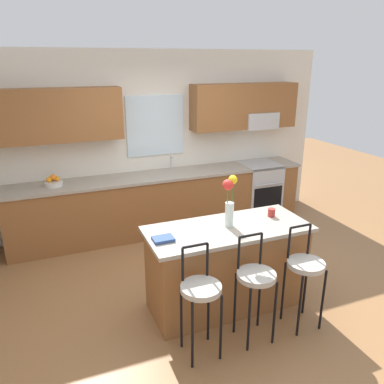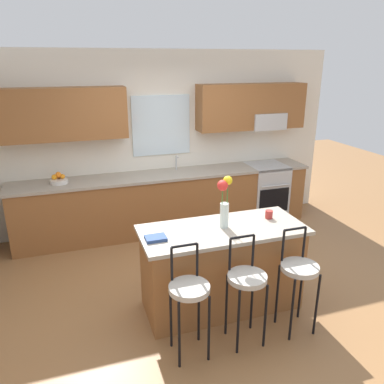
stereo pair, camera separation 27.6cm
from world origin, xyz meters
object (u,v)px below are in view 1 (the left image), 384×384
at_px(kitchen_island, 227,266).
at_px(bar_stool_far, 305,268).
at_px(bar_stool_middle, 256,280).
at_px(flower_vase, 229,199).
at_px(fruit_bowl_oranges, 53,182).
at_px(mug_ceramic, 271,212).
at_px(oven_range, 259,190).
at_px(bar_stool_near, 201,293).
at_px(cookbook, 163,239).

relative_size(kitchen_island, bar_stool_far, 1.64).
distance_m(bar_stool_middle, bar_stool_far, 0.55).
bearing_deg(flower_vase, kitchen_island, -126.64).
relative_size(bar_stool_middle, flower_vase, 1.92).
height_order(kitchen_island, bar_stool_middle, bar_stool_middle).
distance_m(flower_vase, fruit_bowl_oranges, 2.64).
distance_m(flower_vase, mug_ceramic, 0.61).
xyz_separation_m(oven_range, fruit_bowl_oranges, (-3.23, 0.03, 0.51)).
relative_size(bar_stool_far, flower_vase, 1.92).
xyz_separation_m(oven_range, kitchen_island, (-1.64, -2.07, 0.00)).
bearing_deg(bar_stool_near, mug_ceramic, 30.59).
height_order(bar_stool_near, bar_stool_middle, same).
height_order(kitchen_island, flower_vase, flower_vase).
height_order(cookbook, fruit_bowl_oranges, fruit_bowl_oranges).
xyz_separation_m(bar_stool_far, mug_ceramic, (0.02, 0.66, 0.33)).
bearing_deg(bar_stool_middle, kitchen_island, 90.00).
bearing_deg(bar_stool_middle, fruit_bowl_oranges, 120.67).
height_order(kitchen_island, cookbook, cookbook).
bearing_deg(bar_stool_middle, flower_vase, 88.44).
bearing_deg(bar_stool_near, fruit_bowl_oranges, 111.21).
distance_m(kitchen_island, mug_ceramic, 0.77).
relative_size(kitchen_island, bar_stool_middle, 1.64).
xyz_separation_m(oven_range, bar_stool_near, (-2.19, -2.65, 0.18)).
relative_size(kitchen_island, flower_vase, 3.14).
distance_m(bar_stool_far, mug_ceramic, 0.74).
bearing_deg(kitchen_island, mug_ceramic, 8.48).
bearing_deg(mug_ceramic, fruit_bowl_oranges, 136.98).
relative_size(kitchen_island, cookbook, 8.52).
distance_m(kitchen_island, bar_stool_middle, 0.60).
bearing_deg(cookbook, bar_stool_middle, -36.90).
height_order(bar_stool_middle, cookbook, bar_stool_middle).
distance_m(bar_stool_middle, flower_vase, 0.84).
distance_m(bar_stool_near, bar_stool_far, 1.10).
height_order(oven_range, cookbook, cookbook).
xyz_separation_m(flower_vase, cookbook, (-0.73, -0.06, -0.28)).
bearing_deg(cookbook, flower_vase, 5.09).
distance_m(bar_stool_near, mug_ceramic, 1.34).
xyz_separation_m(oven_range, cookbook, (-2.36, -2.12, 0.48)).
bearing_deg(flower_vase, fruit_bowl_oranges, 127.66).
height_order(bar_stool_middle, fruit_bowl_oranges, fruit_bowl_oranges).
relative_size(flower_vase, mug_ceramic, 6.04).
relative_size(oven_range, flower_vase, 1.69).
bearing_deg(bar_stool_far, cookbook, 157.03).
height_order(bar_stool_near, cookbook, bar_stool_near).
bearing_deg(fruit_bowl_oranges, mug_ceramic, -43.02).
distance_m(oven_range, flower_vase, 2.73).
bearing_deg(kitchen_island, flower_vase, 53.36).
bearing_deg(bar_stool_middle, oven_range, 58.22).
distance_m(cookbook, fruit_bowl_oranges, 2.32).
distance_m(flower_vase, cookbook, 0.78).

